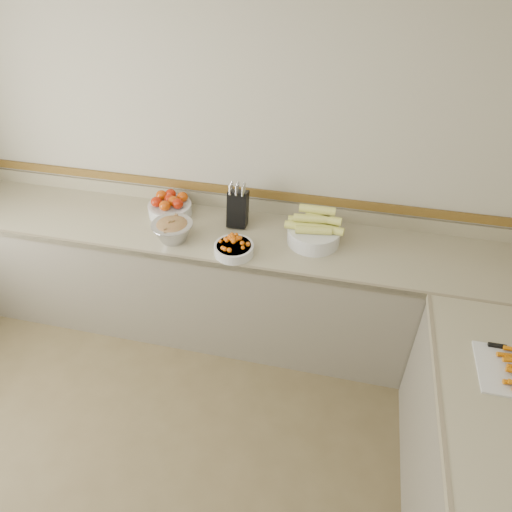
% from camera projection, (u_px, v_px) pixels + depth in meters
% --- Properties ---
extents(back_wall, '(4.00, 0.00, 4.00)m').
position_uv_depth(back_wall, '(227.00, 156.00, 3.08)').
color(back_wall, '#AFA890').
rests_on(back_wall, ground_plane).
extents(counter_back, '(4.00, 0.65, 1.08)m').
position_uv_depth(counter_back, '(220.00, 281.00, 3.35)').
color(counter_back, gray).
rests_on(counter_back, ground_plane).
extents(knife_block, '(0.14, 0.16, 0.32)m').
position_uv_depth(knife_block, '(238.00, 208.00, 3.07)').
color(knife_block, black).
rests_on(knife_block, counter_back).
extents(tomato_bowl, '(0.31, 0.31, 0.15)m').
position_uv_depth(tomato_bowl, '(170.00, 206.00, 3.21)').
color(tomato_bowl, silver).
rests_on(tomato_bowl, counter_back).
extents(cherry_tomato_bowl, '(0.25, 0.25, 0.13)m').
position_uv_depth(cherry_tomato_bowl, '(234.00, 248.00, 2.86)').
color(cherry_tomato_bowl, silver).
rests_on(cherry_tomato_bowl, counter_back).
extents(corn_bowl, '(0.38, 0.34, 0.25)m').
position_uv_depth(corn_bowl, '(314.00, 231.00, 2.94)').
color(corn_bowl, silver).
rests_on(corn_bowl, counter_back).
extents(rhubarb_bowl, '(0.27, 0.27, 0.15)m').
position_uv_depth(rhubarb_bowl, '(173.00, 230.00, 2.96)').
color(rhubarb_bowl, '#B2B2BA').
rests_on(rhubarb_bowl, counter_back).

